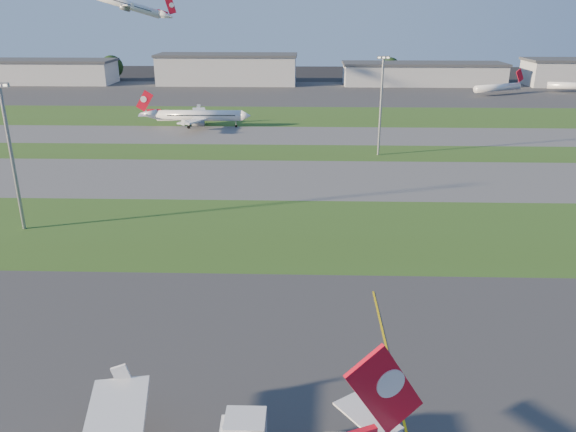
{
  "coord_description": "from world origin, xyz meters",
  "views": [
    {
      "loc": [
        -4.79,
        -40.11,
        37.34
      ],
      "look_at": [
        -7.27,
        41.3,
        7.0
      ],
      "focal_mm": 35.0,
      "sensor_mm": 36.0,
      "label": 1
    }
  ],
  "objects_px": {
    "airliner_taxiing": "(198,116)",
    "light_mast_west": "(10,148)",
    "mini_jet_near": "(498,87)",
    "light_mast_centre": "(381,100)"
  },
  "relations": [
    {
      "from": "light_mast_centre",
      "to": "mini_jet_near",
      "type": "bearing_deg",
      "value": 59.19
    },
    {
      "from": "mini_jet_near",
      "to": "light_mast_centre",
      "type": "xyz_separation_m",
      "value": [
        -67.53,
        -113.25,
        11.53
      ]
    },
    {
      "from": "light_mast_west",
      "to": "light_mast_centre",
      "type": "distance_m",
      "value": 89.64
    },
    {
      "from": "airliner_taxiing",
      "to": "light_mast_centre",
      "type": "xyz_separation_m",
      "value": [
        55.02,
        -35.65,
        11.01
      ]
    },
    {
      "from": "airliner_taxiing",
      "to": "mini_jet_near",
      "type": "distance_m",
      "value": 145.06
    },
    {
      "from": "airliner_taxiing",
      "to": "light_mast_west",
      "type": "distance_m",
      "value": 93.52
    },
    {
      "from": "airliner_taxiing",
      "to": "mini_jet_near",
      "type": "relative_size",
      "value": 1.33
    },
    {
      "from": "airliner_taxiing",
      "to": "light_mast_west",
      "type": "height_order",
      "value": "light_mast_west"
    },
    {
      "from": "light_mast_west",
      "to": "light_mast_centre",
      "type": "xyz_separation_m",
      "value": [
        70.0,
        56.0,
        0.0
      ]
    },
    {
      "from": "light_mast_west",
      "to": "mini_jet_near",
      "type": "bearing_deg",
      "value": 50.9
    }
  ]
}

